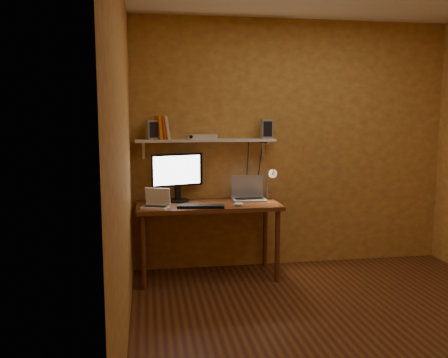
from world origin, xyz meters
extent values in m
cube|color=#563216|center=(0.00, 0.00, -0.01)|extent=(3.40, 3.20, 0.02)
cube|color=gold|center=(0.00, 1.61, 1.30)|extent=(3.40, 0.02, 2.60)
cube|color=gold|center=(-1.71, 0.00, 1.30)|extent=(0.02, 3.20, 2.60)
cube|color=#5E2F16|center=(-0.95, 1.28, 0.73)|extent=(1.40, 0.60, 0.04)
cylinder|color=#5E2F16|center=(-1.59, 1.04, 0.35)|extent=(0.05, 0.05, 0.71)
cylinder|color=#5E2F16|center=(-0.31, 1.04, 0.35)|extent=(0.05, 0.05, 0.71)
cylinder|color=#5E2F16|center=(-1.59, 1.52, 0.35)|extent=(0.05, 0.05, 0.71)
cylinder|color=#5E2F16|center=(-0.31, 1.52, 0.35)|extent=(0.05, 0.05, 0.71)
cube|color=silver|center=(-0.95, 1.47, 1.36)|extent=(1.40, 0.25, 0.02)
cube|color=silver|center=(-1.57, 1.58, 1.26)|extent=(0.03, 0.03, 0.18)
cube|color=silver|center=(-0.33, 1.58, 1.26)|extent=(0.03, 0.03, 0.18)
cylinder|color=black|center=(-1.24, 1.45, 0.76)|extent=(0.28, 0.28, 0.02)
cube|color=black|center=(-1.24, 1.45, 0.84)|extent=(0.06, 0.05, 0.16)
cube|color=black|center=(-1.24, 1.45, 1.07)|extent=(0.52, 0.19, 0.33)
cube|color=white|center=(-1.24, 1.44, 1.07)|extent=(0.47, 0.15, 0.29)
cube|color=gray|center=(-0.52, 1.37, 0.76)|extent=(0.34, 0.24, 0.02)
cube|color=black|center=(-0.52, 1.37, 0.77)|extent=(0.28, 0.14, 0.00)
cube|color=gray|center=(-0.52, 1.47, 0.88)|extent=(0.33, 0.06, 0.23)
cube|color=#152342|center=(-0.52, 1.47, 0.88)|extent=(0.29, 0.05, 0.19)
cube|color=white|center=(-1.47, 1.12, 0.76)|extent=(0.28, 0.24, 0.02)
cube|color=black|center=(-1.47, 1.12, 0.77)|extent=(0.22, 0.16, 0.00)
cube|color=white|center=(-1.45, 1.18, 0.85)|extent=(0.24, 0.13, 0.17)
cube|color=black|center=(-1.45, 1.18, 0.85)|extent=(0.21, 0.10, 0.14)
cube|color=black|center=(-1.04, 1.10, 0.76)|extent=(0.46, 0.22, 0.02)
ellipsoid|color=white|center=(-0.68, 1.11, 0.77)|extent=(0.10, 0.07, 0.03)
cube|color=silver|center=(-0.29, 1.52, 0.74)|extent=(0.05, 0.06, 0.08)
cylinder|color=silver|center=(-0.29, 1.52, 0.89)|extent=(0.02, 0.02, 0.28)
cylinder|color=silver|center=(-0.29, 1.44, 1.03)|extent=(0.01, 0.16, 0.01)
cone|color=silver|center=(-0.29, 1.36, 1.03)|extent=(0.09, 0.09, 0.09)
sphere|color=#FFE0A5|center=(-0.29, 1.34, 1.03)|extent=(0.04, 0.04, 0.04)
cube|color=gray|center=(-1.48, 1.48, 1.47)|extent=(0.13, 0.13, 0.19)
cube|color=gray|center=(-0.32, 1.47, 1.47)|extent=(0.11, 0.11, 0.20)
cube|color=orange|center=(-1.42, 1.48, 1.49)|extent=(0.08, 0.16, 0.23)
cube|color=#A73A07|center=(-1.38, 1.48, 1.49)|extent=(0.09, 0.17, 0.23)
cube|color=beige|center=(-1.35, 1.48, 1.49)|extent=(0.10, 0.17, 0.23)
cube|color=silver|center=(-1.11, 1.40, 1.40)|extent=(0.09, 0.04, 0.05)
cylinder|color=black|center=(-1.11, 1.39, 1.40)|extent=(0.04, 0.02, 0.03)
cube|color=white|center=(-0.98, 1.46, 1.40)|extent=(0.31, 0.24, 0.05)
camera|label=1|loc=(-1.54, -3.27, 1.62)|focal=38.00mm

